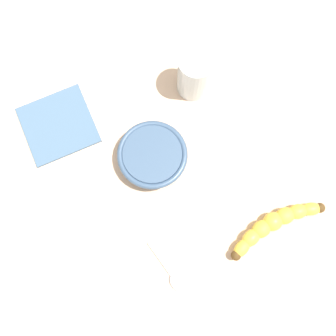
{
  "coord_description": "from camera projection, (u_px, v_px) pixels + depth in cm",
  "views": [
    {
      "loc": [
        12.86,
        11.94,
        85.97
      ],
      "look_at": [
        3.73,
        -3.83,
        5.0
      ],
      "focal_mm": 44.44,
      "sensor_mm": 36.0,
      "label": 1
    }
  ],
  "objects": [
    {
      "name": "wooden_tabletop",
      "position": [
        193.0,
        179.0,
        0.86
      ],
      "size": [
        120.0,
        120.0,
        3.0
      ],
      "primitive_type": "cube",
      "color": "beige",
      "rests_on": "ground"
    },
    {
      "name": "banana",
      "position": [
        274.0,
        224.0,
        0.81
      ],
      "size": [
        21.13,
        5.51,
        3.63
      ],
      "rotation": [
        0.0,
        0.0,
        6.26
      ],
      "color": "yellow",
      "rests_on": "wooden_tabletop"
    },
    {
      "name": "smoothie_glass",
      "position": [
        195.0,
        75.0,
        0.84
      ],
      "size": [
        7.12,
        7.12,
        11.47
      ],
      "color": "silver",
      "rests_on": "wooden_tabletop"
    },
    {
      "name": "ceramic_bowl",
      "position": [
        153.0,
        156.0,
        0.83
      ],
      "size": [
        14.03,
        14.03,
        4.15
      ],
      "color": "#3D5675",
      "rests_on": "wooden_tabletop"
    },
    {
      "name": "teaspoon",
      "position": [
        175.0,
        280.0,
        0.8
      ],
      "size": [
        2.77,
        11.29,
        0.8
      ],
      "rotation": [
        0.0,
        0.0,
        1.68
      ],
      "color": "silver",
      "rests_on": "wooden_tabletop"
    },
    {
      "name": "folded_napkin",
      "position": [
        58.0,
        125.0,
        0.87
      ],
      "size": [
        15.65,
        15.3,
        0.6
      ],
      "primitive_type": "cube",
      "rotation": [
        0.0,
        0.0,
        -0.11
      ],
      "color": "slate",
      "rests_on": "wooden_tabletop"
    }
  ]
}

